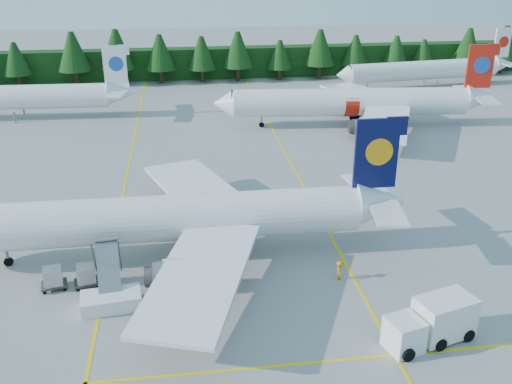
{
  "coord_description": "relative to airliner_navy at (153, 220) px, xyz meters",
  "views": [
    {
      "loc": [
        -7.2,
        -34.76,
        24.9
      ],
      "look_at": [
        -0.62,
        14.16,
        3.5
      ],
      "focal_mm": 40.0,
      "sensor_mm": 36.0,
      "label": 1
    }
  ],
  "objects": [
    {
      "name": "ground",
      "position": [
        10.1,
        -9.38,
        -3.52
      ],
      "size": [
        320.0,
        320.0,
        0.0
      ],
      "primitive_type": "plane",
      "color": "gray",
      "rests_on": "ground"
    },
    {
      "name": "taxi_stripe_a",
      "position": [
        -3.9,
        10.62,
        -3.51
      ],
      "size": [
        0.25,
        120.0,
        0.01
      ],
      "primitive_type": "cube",
      "color": "yellow",
      "rests_on": "ground"
    },
    {
      "name": "taxi_stripe_b",
      "position": [
        16.1,
        10.62,
        -3.51
      ],
      "size": [
        0.25,
        120.0,
        0.01
      ],
      "primitive_type": "cube",
      "color": "yellow",
      "rests_on": "ground"
    },
    {
      "name": "taxi_stripe_cross",
      "position": [
        10.1,
        -15.38,
        -3.51
      ],
      "size": [
        80.0,
        0.25,
        0.01
      ],
      "primitive_type": "cube",
      "color": "yellow",
      "rests_on": "ground"
    },
    {
      "name": "treeline_hedge",
      "position": [
        10.1,
        72.62,
        -0.52
      ],
      "size": [
        220.0,
        4.0,
        6.0
      ],
      "primitive_type": "cube",
      "color": "black",
      "rests_on": "ground"
    },
    {
      "name": "airliner_navy",
      "position": [
        0.0,
        0.0,
        0.0
      ],
      "size": [
        40.23,
        33.13,
        11.71
      ],
      "rotation": [
        0.0,
        0.0,
        -0.01
      ],
      "color": "silver",
      "rests_on": "ground"
    },
    {
      "name": "airliner_red",
      "position": [
        27.02,
        35.79,
        0.05
      ],
      "size": [
        40.82,
        33.48,
        11.87
      ],
      "rotation": [
        0.0,
        0.0,
        -0.08
      ],
      "color": "silver",
      "rests_on": "ground"
    },
    {
      "name": "airliner_far_right",
      "position": [
        47.77,
        58.64,
        -0.26
      ],
      "size": [
        35.64,
        7.64,
        10.39
      ],
      "rotation": [
        0.0,
        0.0,
        0.13
      ],
      "color": "silver",
      "rests_on": "ground"
    },
    {
      "name": "airstairs",
      "position": [
        -3.08,
        -6.98,
        -2.66
      ],
      "size": [
        4.63,
        6.29,
        3.95
      ],
      "rotation": [
        0.0,
        0.0,
        0.12
      ],
      "color": "silver",
      "rests_on": "ground"
    },
    {
      "name": "service_truck",
      "position": [
        18.82,
        -14.19,
        -2.01
      ],
      "size": [
        6.72,
        3.95,
        3.06
      ],
      "rotation": [
        0.0,
        0.0,
        0.28
      ],
      "color": "white",
      "rests_on": "ground"
    },
    {
      "name": "uld_pair",
      "position": [
        -6.51,
        -4.05,
        -2.51
      ],
      "size": [
        4.73,
        1.92,
        1.5
      ],
      "rotation": [
        0.0,
        0.0,
        0.2
      ],
      "color": "#333728",
      "rests_on": "ground"
    },
    {
      "name": "crew_a",
      "position": [
        0.63,
        -6.49,
        -2.62
      ],
      "size": [
        0.79,
        0.72,
        1.8
      ],
      "primitive_type": "imported",
      "rotation": [
        0.0,
        0.0,
        0.58
      ],
      "color": "orange",
      "rests_on": "ground"
    },
    {
      "name": "crew_c",
      "position": [
        14.89,
        -5.77,
        -2.69
      ],
      "size": [
        0.57,
        0.75,
        1.66
      ],
      "primitive_type": "imported",
      "rotation": [
        0.0,
        0.0,
        1.41
      ],
      "color": "#D86904",
      "rests_on": "ground"
    }
  ]
}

